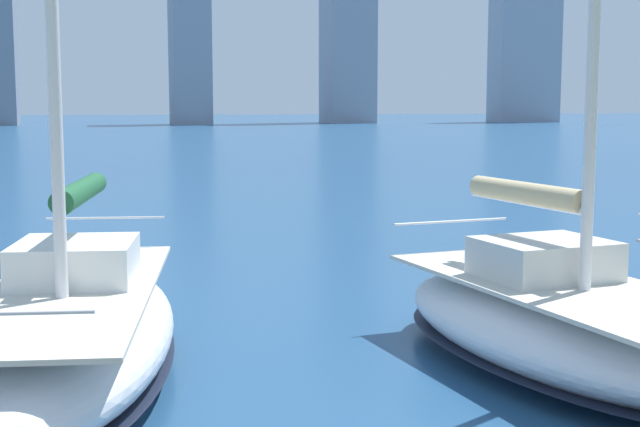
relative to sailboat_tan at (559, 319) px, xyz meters
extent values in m
cube|color=#939DAC|center=(-79.41, -155.20, 16.86)|extent=(13.19, 6.56, 35.17)
cube|color=#8792A1|center=(-11.41, -149.48, 14.06)|extent=(6.59, 10.86, 29.56)
ellipsoid|color=white|center=(0.00, 0.02, -0.13)|extent=(3.71, 7.00, 1.18)
ellipsoid|color=black|center=(0.00, 0.02, -0.46)|extent=(3.73, 7.03, 0.10)
cube|color=beige|center=(0.00, 0.02, 0.48)|extent=(3.09, 6.14, 0.06)
cube|color=silver|center=(0.05, -0.37, 0.79)|extent=(1.90, 1.68, 0.55)
cylinder|color=silver|center=(0.11, -0.87, 1.56)|extent=(0.48, 2.80, 0.12)
cylinder|color=#C6B284|center=(0.11, -0.87, 1.68)|extent=(0.65, 2.60, 0.32)
cylinder|color=silver|center=(0.38, -2.96, 1.00)|extent=(2.15, 0.31, 0.04)
ellipsoid|color=white|center=(6.57, -1.00, -0.10)|extent=(3.75, 7.91, 1.24)
ellipsoid|color=black|center=(6.57, -1.00, -0.44)|extent=(3.77, 7.95, 0.10)
cube|color=beige|center=(6.57, -1.00, 0.55)|extent=(3.14, 6.94, 0.06)
cube|color=silver|center=(6.50, -1.46, 0.85)|extent=(1.81, 1.89, 0.55)
cylinder|color=silver|center=(6.41, -2.02, 1.63)|extent=(0.61, 3.17, 0.12)
cylinder|color=#1E5633|center=(6.41, -2.02, 1.75)|extent=(0.77, 2.95, 0.32)
cylinder|color=silver|center=(7.10, 2.45, 1.07)|extent=(1.68, 0.30, 0.04)
cylinder|color=silver|center=(6.04, -4.38, 1.07)|extent=(1.94, 0.34, 0.04)
camera|label=1|loc=(6.27, 10.91, 2.98)|focal=50.00mm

